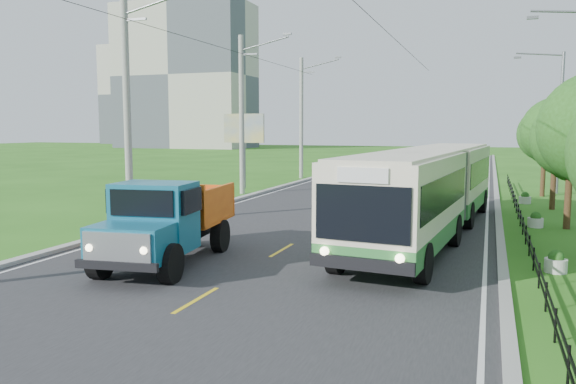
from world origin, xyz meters
The scene contains 23 objects.
ground centered at (0.00, 0.00, 0.00)m, with size 240.00×240.00×0.00m, color #296317.
road centered at (0.00, 20.00, 0.01)m, with size 14.00×120.00×0.02m, color #28282B.
curb_left centered at (-7.20, 20.00, 0.07)m, with size 0.40×120.00×0.15m, color #9E9E99.
curb_right centered at (7.15, 20.00, 0.05)m, with size 0.30×120.00×0.10m, color #9E9E99.
edge_line_left centered at (-6.65, 20.00, 0.02)m, with size 0.12×120.00×0.00m, color silver.
edge_line_right centered at (6.65, 20.00, 0.02)m, with size 0.12×120.00×0.00m, color silver.
centre_dash centered at (0.00, 0.00, 0.02)m, with size 0.12×2.20×0.00m, color yellow.
railing_right centered at (8.00, 14.00, 0.30)m, with size 0.04×40.00×0.60m, color black.
pole_near centered at (-8.26, 9.00, 5.09)m, with size 3.51×0.32×10.00m.
pole_mid centered at (-8.26, 21.00, 5.09)m, with size 3.51×0.32×10.00m.
pole_far centered at (-8.26, 33.00, 5.09)m, with size 3.51×0.32×10.00m.
tree_fourth centered at (9.86, 14.14, 3.59)m, with size 3.24×3.31×5.40m.
tree_fifth centered at (9.86, 20.14, 3.85)m, with size 3.48×3.52×5.80m.
tree_back centered at (9.86, 26.14, 3.65)m, with size 3.30×3.36×5.50m.
streetlight_far centered at (10.64, 28.00, 4.90)m, with size 3.02×0.20×9.07m.
planter_near centered at (8.60, 6.00, 0.29)m, with size 0.64×0.64×0.67m.
planter_mid centered at (8.60, 14.00, 0.29)m, with size 0.64×0.64×0.67m.
planter_far centered at (8.60, 22.00, 0.29)m, with size 0.64×0.64×0.67m.
billboard_left centered at (-9.50, 24.00, 3.87)m, with size 3.00×0.20×5.20m.
apartment_near centered at (-55.00, 95.00, 15.00)m, with size 28.00×14.00×30.00m, color #B7B2A3.
apartment_far centered at (-80.00, 120.00, 13.00)m, with size 24.00×14.00×26.00m, color #B7B2A3.
bus centered at (4.47, 10.51, 2.00)m, with size 4.35×17.38×3.32m.
dump_truck centered at (-2.73, 3.14, 1.48)m, with size 3.12×6.48×2.62m.
Camera 1 is at (6.65, -11.83, 4.22)m, focal length 35.00 mm.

